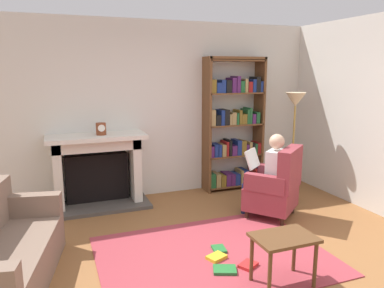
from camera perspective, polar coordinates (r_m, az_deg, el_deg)
name	(u,v)px	position (r m, az deg, el deg)	size (l,w,h in m)	color
ground	(225,270)	(3.91, 5.16, -18.75)	(14.00, 14.00, 0.00)	#905D33
back_wall	(155,110)	(5.81, -5.68, 5.28)	(5.60, 0.10, 2.70)	silver
side_wall_right	(351,112)	(6.00, 23.31, 4.60)	(0.10, 5.20, 2.70)	silver
area_rug	(213,255)	(4.14, 3.27, -16.77)	(2.40, 1.80, 0.01)	#A03842
fireplace	(97,168)	(5.54, -14.40, -3.58)	(1.41, 0.64, 1.06)	#4C4742
mantel_clock	(101,129)	(5.33, -13.87, 2.28)	(0.14, 0.14, 0.17)	brown
bookshelf	(234,127)	(6.11, 6.48, 2.63)	(1.00, 0.32, 2.17)	brown
armchair_reading	(276,187)	(5.10, 12.85, -6.45)	(0.89, 0.89, 0.97)	#331E14
seated_reader	(268,171)	(5.08, 11.68, -4.17)	(0.57, 0.59, 1.14)	white
side_table	(284,244)	(3.57, 13.97, -14.77)	(0.56, 0.39, 0.48)	brown
scattered_books	(227,261)	(4.00, 5.35, -17.53)	(0.51, 0.63, 0.04)	#267233
floor_lamp	(295,108)	(6.03, 15.62, 5.30)	(0.32, 0.32, 1.62)	#B7933F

